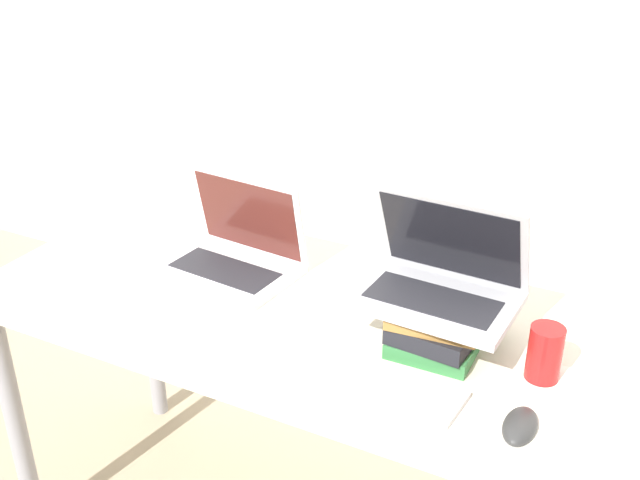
{
  "coord_description": "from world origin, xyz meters",
  "views": [
    {
      "loc": [
        0.68,
        -0.94,
        1.64
      ],
      "look_at": [
        0.03,
        0.33,
        0.93
      ],
      "focal_mm": 42.0,
      "sensor_mm": 36.0,
      "label": 1
    }
  ],
  "objects": [
    {
      "name": "book_stack",
      "position": [
        0.31,
        0.34,
        0.8
      ],
      "size": [
        0.2,
        0.24,
        0.1
      ],
      "color": "#33753D",
      "rests_on": "desk"
    },
    {
      "name": "notepad",
      "position": [
        0.62,
        0.21,
        0.75
      ],
      "size": [
        0.25,
        0.32,
        0.01
      ],
      "color": "white",
      "rests_on": "desk"
    },
    {
      "name": "desk",
      "position": [
        0.0,
        0.33,
        0.66
      ],
      "size": [
        1.55,
        0.67,
        0.75
      ],
      "color": "beige",
      "rests_on": "ground_plane"
    },
    {
      "name": "laptop_on_books",
      "position": [
        0.3,
        0.34,
        0.9
      ],
      "size": [
        0.33,
        0.24,
        0.22
      ],
      "color": "#B2B2B7",
      "rests_on": "book_stack"
    },
    {
      "name": "soda_can",
      "position": [
        0.53,
        0.3,
        0.81
      ],
      "size": [
        0.07,
        0.07,
        0.12
      ],
      "color": "red",
      "rests_on": "desk"
    },
    {
      "name": "laptop_left",
      "position": [
        -0.25,
        0.42,
        0.8
      ],
      "size": [
        0.34,
        0.25,
        0.23
      ],
      "color": "silver",
      "rests_on": "desk"
    },
    {
      "name": "wireless_keyboard",
      "position": [
        0.28,
        0.15,
        0.76
      ],
      "size": [
        0.29,
        0.14,
        0.01
      ],
      "color": "silver",
      "rests_on": "desk"
    },
    {
      "name": "mouse",
      "position": [
        0.53,
        0.13,
        0.77
      ],
      "size": [
        0.06,
        0.11,
        0.03
      ],
      "color": "#2D2D2D",
      "rests_on": "desk"
    }
  ]
}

